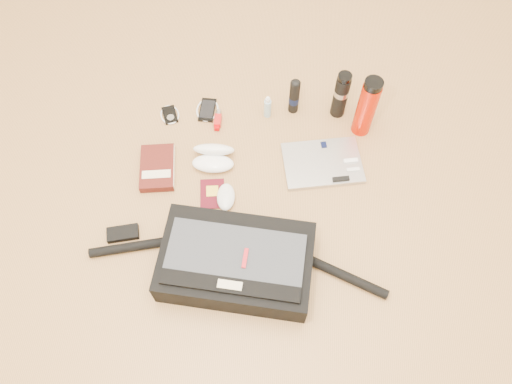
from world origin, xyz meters
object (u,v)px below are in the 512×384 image
(book, at_px, (158,168))
(thermos_black, at_px, (341,95))
(messenger_bag, at_px, (235,262))
(thermos_red, at_px, (367,107))
(laptop, at_px, (323,163))

(book, relative_size, thermos_black, 0.94)
(messenger_bag, relative_size, thermos_black, 4.66)
(thermos_black, xyz_separation_m, thermos_red, (0.09, -0.08, 0.03))
(book, bearing_deg, thermos_black, 17.74)
(thermos_black, bearing_deg, laptop, -103.01)
(book, bearing_deg, messenger_bag, -56.20)
(messenger_bag, relative_size, laptop, 3.16)
(book, height_order, thermos_red, thermos_red)
(thermos_red, bearing_deg, book, -162.69)
(book, bearing_deg, laptop, -1.41)
(messenger_bag, distance_m, laptop, 0.55)
(book, xyz_separation_m, thermos_black, (0.70, 0.33, 0.10))
(thermos_red, bearing_deg, thermos_black, 139.72)
(messenger_bag, relative_size, thermos_red, 3.68)
(thermos_black, bearing_deg, thermos_red, -40.28)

